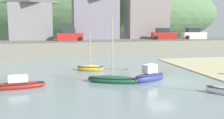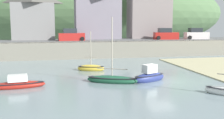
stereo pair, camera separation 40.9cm
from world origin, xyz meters
The scene contains 13 objects.
quay_seawall centered at (0.00, 17.50, 1.36)m, with size 48.00×9.40×2.40m.
hillside_backdrop centered at (0.14, 55.20, 8.06)m, with size 80.00×44.00×23.03m.
waterfront_building_left centered at (-12.92, 25.20, 6.80)m, with size 7.20×5.04×8.61m.
waterfront_building_centre centered at (-2.01, 25.20, 7.02)m, with size 8.17×5.16×9.09m.
waterfront_building_right centered at (7.73, 25.20, 8.04)m, with size 7.89×4.36×11.07m.
dinghy_open_wooden centered at (-12.46, -0.26, 0.29)m, with size 4.43×1.83×1.21m.
rowboat_small_beached centered at (-5.67, 6.37, 0.28)m, with size 3.24×2.12×4.49m.
sailboat_blue_trim centered at (-4.62, 0.04, 0.27)m, with size 4.67×3.11×5.87m.
sailboat_far_left centered at (-1.22, -0.10, 0.42)m, with size 3.64×2.43×1.73m.
parked_car_near_slipway centered at (-6.97, 20.70, 3.20)m, with size 4.21×1.99×1.95m.
parked_car_by_wall centered at (9.19, 20.70, 3.20)m, with size 4.27×2.17×1.95m.
parked_car_end_of_row centered at (14.94, 20.70, 3.20)m, with size 4.26×2.12×1.95m.
mooring_buoy centered at (0.17, 2.48, 0.15)m, with size 0.49×0.49×0.49m.
Camera 2 is at (-9.36, -22.36, 5.18)m, focal length 42.67 mm.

